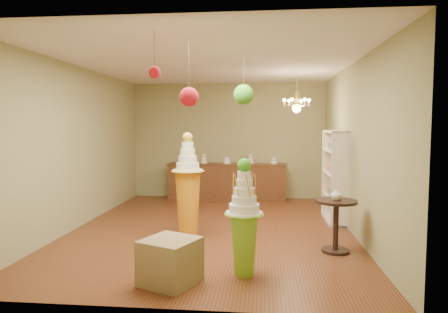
# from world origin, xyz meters

# --- Properties ---
(floor) EXTENTS (6.50, 6.50, 0.00)m
(floor) POSITION_xyz_m (0.00, 0.00, 0.00)
(floor) COLOR #5B2D18
(floor) RESTS_ON ground
(ceiling) EXTENTS (6.50, 6.50, 0.00)m
(ceiling) POSITION_xyz_m (0.00, 0.00, 3.00)
(ceiling) COLOR silver
(ceiling) RESTS_ON ground
(wall_back) EXTENTS (5.00, 0.04, 3.00)m
(wall_back) POSITION_xyz_m (0.00, 3.25, 1.50)
(wall_back) COLOR #939163
(wall_back) RESTS_ON ground
(wall_front) EXTENTS (5.00, 0.04, 3.00)m
(wall_front) POSITION_xyz_m (0.00, -3.25, 1.50)
(wall_front) COLOR #939163
(wall_front) RESTS_ON ground
(wall_left) EXTENTS (0.04, 6.50, 3.00)m
(wall_left) POSITION_xyz_m (-2.50, 0.00, 1.50)
(wall_left) COLOR #939163
(wall_left) RESTS_ON ground
(wall_right) EXTENTS (0.04, 6.50, 3.00)m
(wall_right) POSITION_xyz_m (2.50, 0.00, 1.50)
(wall_right) COLOR #939163
(wall_right) RESTS_ON ground
(pedestal_green) EXTENTS (0.47, 0.47, 1.49)m
(pedestal_green) POSITION_xyz_m (0.70, -2.22, 0.61)
(pedestal_green) COLOR #79B026
(pedestal_green) RESTS_ON floor
(pedestal_orange) EXTENTS (0.65, 0.65, 1.79)m
(pedestal_orange) POSITION_xyz_m (-0.31, -0.72, 0.73)
(pedestal_orange) COLOR orange
(pedestal_orange) RESTS_ON floor
(burlap_riser) EXTENTS (0.79, 0.79, 0.54)m
(burlap_riser) POSITION_xyz_m (-0.18, -2.58, 0.27)
(burlap_riser) COLOR #8C714C
(burlap_riser) RESTS_ON floor
(sideboard) EXTENTS (3.04, 0.54, 1.16)m
(sideboard) POSITION_xyz_m (0.00, 2.97, 0.48)
(sideboard) COLOR #56301B
(sideboard) RESTS_ON floor
(shelving_unit) EXTENTS (0.33, 1.20, 1.80)m
(shelving_unit) POSITION_xyz_m (2.34, 0.80, 0.90)
(shelving_unit) COLOR silver
(shelving_unit) RESTS_ON floor
(round_table) EXTENTS (0.67, 0.67, 0.79)m
(round_table) POSITION_xyz_m (2.02, -1.16, 0.51)
(round_table) COLOR black
(round_table) RESTS_ON floor
(vase) EXTENTS (0.20, 0.20, 0.18)m
(vase) POSITION_xyz_m (2.02, -1.16, 0.88)
(vase) COLOR silver
(vase) RESTS_ON round_table
(pom_red_left) EXTENTS (0.24, 0.24, 0.86)m
(pom_red_left) POSITION_xyz_m (-0.01, -2.19, 2.26)
(pom_red_left) COLOR #433930
(pom_red_left) RESTS_ON ceiling
(pom_green_mid) EXTENTS (0.29, 0.29, 0.80)m
(pom_green_mid) POSITION_xyz_m (0.64, -1.35, 2.35)
(pom_green_mid) COLOR #433930
(pom_green_mid) RESTS_ON ceiling
(pom_red_right) EXTENTS (0.14, 0.14, 0.55)m
(pom_red_right) POSITION_xyz_m (-0.34, -2.55, 2.53)
(pom_red_right) COLOR #433930
(pom_red_right) RESTS_ON ceiling
(chandelier) EXTENTS (0.63, 0.63, 0.85)m
(chandelier) POSITION_xyz_m (1.61, 1.19, 2.30)
(chandelier) COLOR gold
(chandelier) RESTS_ON ceiling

